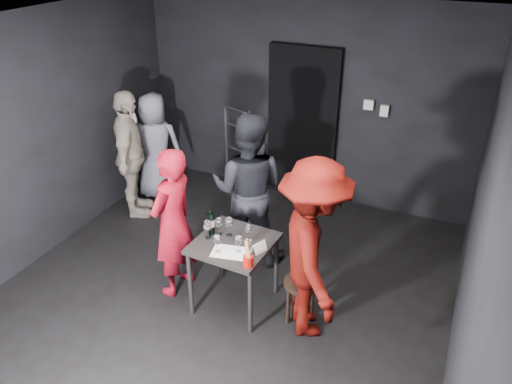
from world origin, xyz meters
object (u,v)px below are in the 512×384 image
at_px(breadstick_cup, 248,254).
at_px(wine_bottle, 211,223).
at_px(woman_black, 248,178).
at_px(bystander_grey, 156,147).
at_px(hand_truck, 237,176).
at_px(man_maroon, 314,236).
at_px(stool, 301,290).
at_px(server_red, 173,218).
at_px(tasting_table, 234,250).
at_px(bystander_cream, 130,148).

bearing_deg(breadstick_cup, wine_bottle, 149.51).
xyz_separation_m(woman_black, bystander_grey, (-1.78, 0.81, -0.27)).
height_order(woman_black, wine_bottle, woman_black).
xyz_separation_m(hand_truck, wine_bottle, (0.78, -2.18, 0.65)).
distance_m(man_maroon, wine_bottle, 1.07).
bearing_deg(stool, breadstick_cup, -141.61).
xyz_separation_m(stool, breadstick_cup, (-0.40, -0.32, 0.51)).
bearing_deg(wine_bottle, server_red, -170.93).
xyz_separation_m(woman_black, man_maroon, (1.01, -0.83, 0.02)).
bearing_deg(hand_truck, server_red, -61.82).
distance_m(stool, wine_bottle, 1.08).
bearing_deg(man_maroon, bystander_grey, 29.77).
bearing_deg(stool, hand_truck, 128.45).
bearing_deg(tasting_table, woman_black, 105.00).
bearing_deg(man_maroon, server_red, 60.81).
distance_m(woman_black, wine_bottle, 0.79).
bearing_deg(bystander_cream, wine_bottle, -148.96).
xyz_separation_m(server_red, bystander_grey, (-1.33, 1.66, -0.12)).
xyz_separation_m(tasting_table, bystander_cream, (-1.99, 1.08, 0.29)).
xyz_separation_m(hand_truck, man_maroon, (1.84, -2.23, 0.82)).
bearing_deg(server_red, stool, 98.16).
height_order(woman_black, bystander_cream, woman_black).
xyz_separation_m(server_red, wine_bottle, (0.40, 0.06, 0.01)).
distance_m(woman_black, bystander_cream, 1.79).
distance_m(server_red, bystander_grey, 2.13).
bearing_deg(bystander_grey, breadstick_cup, 119.40).
height_order(stool, bystander_cream, bystander_cream).
relative_size(server_red, woman_black, 0.85).
relative_size(woman_black, wine_bottle, 6.27).
bearing_deg(wine_bottle, tasting_table, -7.83).
height_order(server_red, man_maroon, man_maroon).
height_order(tasting_table, bystander_cream, bystander_cream).
distance_m(hand_truck, bystander_cream, 1.64).
height_order(man_maroon, bystander_grey, man_maroon).
height_order(stool, man_maroon, man_maroon).
distance_m(woman_black, breadstick_cup, 1.22).
xyz_separation_m(tasting_table, bystander_grey, (-1.99, 1.63, 0.09)).
xyz_separation_m(stool, server_red, (-1.35, -0.05, 0.49)).
height_order(hand_truck, wine_bottle, hand_truck).
xyz_separation_m(woman_black, bystander_cream, (-1.77, 0.26, -0.08)).
xyz_separation_m(stool, bystander_grey, (-2.68, 1.60, 0.37)).
relative_size(server_red, man_maroon, 0.83).
height_order(hand_truck, man_maroon, man_maroon).
bearing_deg(bystander_cream, man_maroon, -139.20).
bearing_deg(server_red, bystander_cream, -123.96).
bearing_deg(man_maroon, bystander_cream, 38.86).
height_order(hand_truck, tasting_table, hand_truck).
distance_m(tasting_table, bystander_grey, 2.58).
height_order(tasting_table, wine_bottle, wine_bottle).
relative_size(woman_black, breadstick_cup, 6.94).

